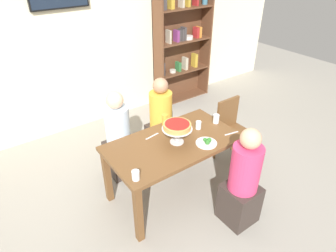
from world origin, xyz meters
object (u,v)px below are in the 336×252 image
chair_head_east (232,128)px  cutlery_fork_near (231,133)px  deep_dish_pizza_stand (177,127)px  diner_far_left (119,141)px  dining_table (173,149)px  beer_glass_amber_tall (165,120)px  salad_plate_near_diner (181,123)px  water_glass_clear_far (198,125)px  diner_near_right (242,184)px  cutlery_knife_near (152,136)px  salad_plate_far_diner (207,142)px  water_glass_clear_spare (216,119)px  bookshelf (182,39)px  water_glass_clear_near (136,175)px  diner_far_right (161,124)px

chair_head_east → cutlery_fork_near: size_ratio=4.83×
deep_dish_pizza_stand → diner_far_left: bearing=115.5°
dining_table → chair_head_east: chair_head_east is taller
beer_glass_amber_tall → cutlery_fork_near: beer_glass_amber_tall is taller
salad_plate_near_diner → water_glass_clear_far: (0.10, -0.19, 0.03)m
diner_near_right → cutlery_fork_near: diner_near_right is taller
beer_glass_amber_tall → cutlery_knife_near: (-0.25, -0.10, -0.07)m
salad_plate_far_diner → water_glass_clear_spare: size_ratio=2.15×
chair_head_east → cutlery_knife_near: bearing=-6.3°
salad_plate_far_diner → cutlery_fork_near: salad_plate_far_diner is taller
bookshelf → water_glass_clear_near: size_ratio=23.75×
diner_near_right → cutlery_knife_near: bearing=26.0°
diner_far_right → water_glass_clear_spare: size_ratio=10.83×
diner_far_right → salad_plate_near_diner: (-0.04, -0.49, 0.26)m
beer_glass_amber_tall → cutlery_knife_near: beer_glass_amber_tall is taller
water_glass_clear_far → bookshelf: bearing=57.0°
dining_table → water_glass_clear_near: (-0.63, -0.28, 0.15)m
salad_plate_far_diner → water_glass_clear_spare: bearing=34.4°
chair_head_east → salad_plate_near_diner: (-0.75, 0.15, 0.27)m
diner_far_right → cutlery_knife_near: size_ratio=6.39×
chair_head_east → water_glass_clear_far: bearing=4.0°
diner_far_left → salad_plate_far_diner: diner_far_left is taller
chair_head_east → salad_plate_near_diner: chair_head_east is taller
diner_far_left → chair_head_east: 1.49m
diner_far_right → salad_plate_far_diner: diner_far_right is taller
water_glass_clear_spare → bookshelf: bearing=62.8°
beer_glass_amber_tall → water_glass_clear_far: size_ratio=1.56×
cutlery_fork_near → water_glass_clear_spare: bearing=95.9°
diner_near_right → cutlery_fork_near: 0.61m
salad_plate_near_diner → beer_glass_amber_tall: 0.20m
salad_plate_near_diner → water_glass_clear_far: size_ratio=2.37×
diner_near_right → salad_plate_near_diner: diner_near_right is taller
diner_far_left → water_glass_clear_far: 1.01m
salad_plate_far_diner → dining_table: bearing=138.2°
cutlery_knife_near → salad_plate_far_diner: bearing=122.3°
beer_glass_amber_tall → salad_plate_near_diner: bearing=-27.2°
dining_table → water_glass_clear_far: 0.42m
chair_head_east → dining_table: bearing=5.0°
diner_near_right → beer_glass_amber_tall: bearing=11.5°
water_glass_clear_far → cutlery_knife_near: size_ratio=0.53×
diner_far_left → cutlery_fork_near: diner_far_left is taller
bookshelf → salad_plate_far_diner: size_ratio=9.69×
bookshelf → deep_dish_pizza_stand: 2.64m
beer_glass_amber_tall → chair_head_east: bearing=-14.2°
cutlery_fork_near → salad_plate_far_diner: bearing=-172.1°
dining_table → diner_far_right: (0.33, 0.73, -0.14)m
salad_plate_far_diner → beer_glass_amber_tall: (-0.15, 0.56, 0.06)m
diner_far_right → diner_far_left: 0.65m
salad_plate_near_diner → water_glass_clear_near: bearing=-150.8°
water_glass_clear_spare → dining_table: bearing=-177.8°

